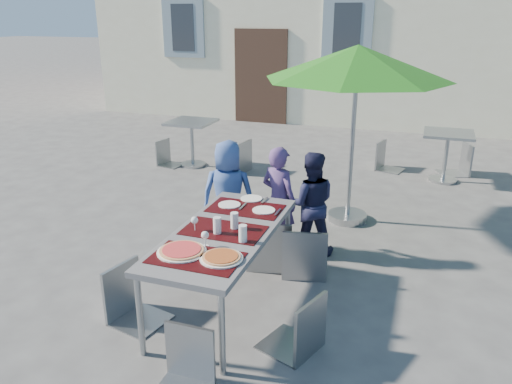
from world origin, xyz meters
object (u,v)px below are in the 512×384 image
at_px(chair_0, 223,218).
at_px(bg_chair_r_0, 239,137).
at_px(chair_3, 127,262).
at_px(pizza_near_right, 221,257).
at_px(dining_table, 224,236).
at_px(child_0, 228,194).
at_px(cafe_table_0, 192,134).
at_px(child_2, 310,204).
at_px(bg_chair_l_1, 387,139).
at_px(cafe_table_1, 447,147).
at_px(patio_umbrella, 357,64).
at_px(child_1, 279,201).
at_px(pizza_near_left, 182,251).
at_px(chair_1, 270,214).
at_px(bg_chair_r_1, 463,140).
at_px(chair_5, 182,327).
at_px(chair_2, 306,222).
at_px(bg_chair_l_0, 166,138).
at_px(chair_4, 301,291).

height_order(chair_0, bg_chair_r_0, bg_chair_r_0).
bearing_deg(chair_3, pizza_near_right, -3.17).
xyz_separation_m(dining_table, chair_3, (-0.69, -0.46, -0.14)).
relative_size(child_0, cafe_table_0, 1.55).
bearing_deg(child_2, bg_chair_l_1, -114.99).
height_order(cafe_table_0, cafe_table_1, cafe_table_0).
distance_m(pizza_near_right, patio_umbrella, 3.18).
xyz_separation_m(child_1, child_2, (0.33, 0.09, -0.03)).
xyz_separation_m(pizza_near_left, cafe_table_0, (-2.11, 4.45, -0.20)).
distance_m(chair_1, bg_chair_r_1, 4.60).
xyz_separation_m(chair_5, bg_chair_r_1, (2.01, 6.05, 0.07)).
xyz_separation_m(pizza_near_right, cafe_table_0, (-2.45, 4.46, -0.20)).
distance_m(chair_2, patio_umbrella, 2.13).
bearing_deg(chair_0, dining_table, -66.31).
bearing_deg(patio_umbrella, pizza_near_right, -100.39).
bearing_deg(bg_chair_l_1, chair_0, -108.44).
distance_m(dining_table, chair_1, 0.84).
relative_size(pizza_near_right, cafe_table_1, 0.42).
distance_m(patio_umbrella, bg_chair_r_1, 3.26).
xyz_separation_m(child_0, bg_chair_l_0, (-2.25, 2.64, -0.13)).
distance_m(cafe_table_1, bg_chair_r_1, 0.54).
relative_size(dining_table, chair_3, 1.95).
xyz_separation_m(chair_0, cafe_table_1, (2.27, 3.65, 0.07)).
distance_m(dining_table, chair_2, 0.95).
bearing_deg(cafe_table_0, bg_chair_r_0, -2.58).
bearing_deg(pizza_near_left, pizza_near_right, -0.32).
relative_size(dining_table, child_0, 1.50).
xyz_separation_m(dining_table, cafe_table_0, (-2.25, 3.95, -0.13)).
relative_size(pizza_near_right, chair_2, 0.33).
height_order(pizza_near_left, chair_4, chair_4).
distance_m(chair_5, bg_chair_r_1, 6.38).
height_order(pizza_near_right, bg_chair_l_0, bg_chair_l_0).
bearing_deg(bg_chair_l_1, chair_2, -95.86).
relative_size(cafe_table_1, bg_chair_r_1, 0.81).
bearing_deg(bg_chair_l_0, chair_5, -60.04).
distance_m(child_2, chair_1, 0.59).
bearing_deg(child_1, pizza_near_right, 113.30).
height_order(chair_2, bg_chair_r_1, chair_2).
relative_size(dining_table, cafe_table_1, 2.33).
bearing_deg(chair_5, pizza_near_left, 116.52).
xyz_separation_m(child_2, chair_2, (0.09, -0.55, 0.01)).
relative_size(bg_chair_r_0, bg_chair_r_1, 1.02).
height_order(dining_table, chair_2, chair_2).
relative_size(chair_1, cafe_table_1, 1.32).
relative_size(chair_2, cafe_table_0, 1.26).
relative_size(chair_2, bg_chair_r_0, 1.00).
bearing_deg(chair_1, chair_3, -124.10).
distance_m(chair_0, patio_umbrella, 2.40).
distance_m(pizza_near_right, chair_5, 0.64).
relative_size(child_2, bg_chair_l_1, 1.27).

